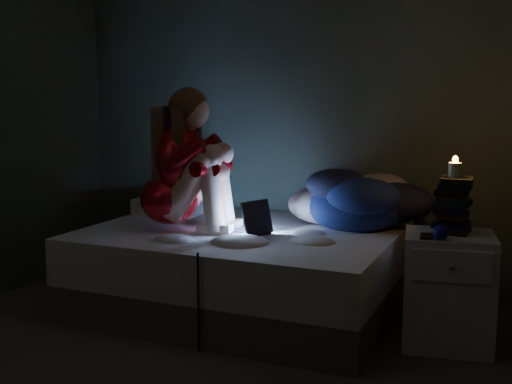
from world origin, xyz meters
The scene contains 12 objects.
floor centered at (0.00, 0.00, -0.01)m, with size 3.60×3.80×0.02m, color #3E3734.
wall_back centered at (0.00, 1.91, 1.30)m, with size 3.60×0.02×2.60m, color #3B4332.
bed centered at (-0.10, 1.10, 0.27)m, with size 1.94×1.45×0.53m, color beige, non-canonical shape.
pillow centered at (-0.81, 1.35, 0.59)m, with size 0.42×0.30×0.12m, color silver.
woman centered at (-0.54, 0.96, 0.99)m, with size 0.57×0.37×0.91m, color #820300, non-canonical shape.
laptop centered at (-0.06, 1.02, 0.65)m, with size 0.33×0.23×0.23m, color black, non-canonical shape.
clothes_pile centered at (0.55, 1.45, 0.73)m, with size 0.67×0.54×0.40m, color #0D2141, non-canonical shape.
nightstand centered at (1.21, 1.01, 0.32)m, with size 0.48×0.42×0.63m, color silver.
book_stack centered at (1.21, 1.06, 0.79)m, with size 0.19×0.25×0.31m, color black, non-canonical shape.
candle centered at (1.21, 1.06, 0.98)m, with size 0.07×0.07×0.08m, color beige.
phone centered at (1.08, 0.89, 0.64)m, with size 0.07×0.14×0.01m, color black.
blue_orb centered at (1.15, 0.84, 0.67)m, with size 0.08×0.08×0.08m, color navy.
Camera 1 is at (1.60, -2.56, 1.38)m, focal length 44.83 mm.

